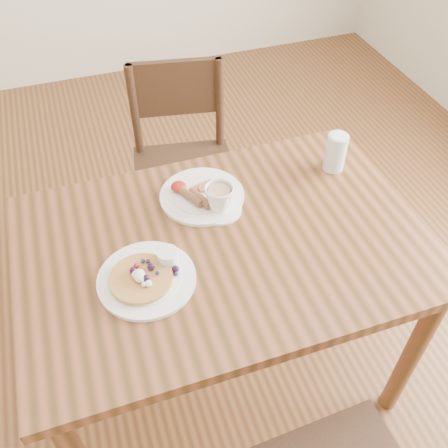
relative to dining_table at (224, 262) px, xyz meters
name	(u,v)px	position (x,y,z in m)	size (l,w,h in m)	color
ground	(224,367)	(0.00, 0.00, -0.65)	(5.00, 5.00, 0.00)	#573119
dining_table	(224,262)	(0.00, 0.00, 0.00)	(1.20, 0.80, 0.75)	brown
chair_far	(183,160)	(0.06, 0.73, -0.16)	(0.49, 0.49, 0.88)	#3C2116
pancake_plate	(147,276)	(-0.24, -0.07, 0.11)	(0.27, 0.27, 0.06)	white
breakfast_plate	(201,195)	(-0.01, 0.20, 0.11)	(0.27, 0.27, 0.04)	white
teacup_saucer	(219,200)	(0.03, 0.13, 0.14)	(0.14, 0.14, 0.09)	white
water_glass	(336,152)	(0.46, 0.20, 0.16)	(0.07, 0.07, 0.13)	silver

